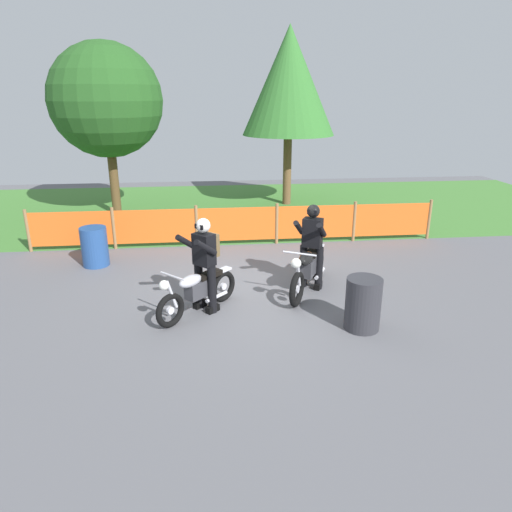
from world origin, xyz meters
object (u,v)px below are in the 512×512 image
Objects in this scene: rider_lead at (312,242)px; spare_drum at (95,247)px; motorcycle_trailing at (198,291)px; motorcycle_lead at (308,268)px; rider_trailing at (205,260)px; oil_drum at (363,304)px.

spare_drum is at bearing -82.93° from rider_lead.
motorcycle_trailing is at bearing -38.86° from rider_lead.
motorcycle_trailing is (-2.11, -0.74, -0.05)m from motorcycle_lead.
rider_lead is (0.11, 0.20, 0.47)m from motorcycle_lead.
rider_trailing reaches higher than motorcycle_lead.
motorcycle_lead is 4.83m from spare_drum.
spare_drum is at bearing -85.61° from motorcycle_lead.
rider_trailing is at bearing -179.49° from motorcycle_trailing.
oil_drum is 1.00× the size of spare_drum.
oil_drum is at bearing 42.87° from rider_lead.
rider_lead is 1.00× the size of rider_trailing.
motorcycle_lead is at bearing 0.51° from rider_lead.
motorcycle_lead is 1.13× the size of rider_trailing.
rider_lead is 1.91m from oil_drum.
rider_trailing is at bearing -45.96° from spare_drum.
rider_lead is at bearing -21.05° from spare_drum.
motorcycle_trailing is 3.54m from spare_drum.
rider_lead reaches higher than motorcycle_trailing.
oil_drum is 6.11m from spare_drum.
motorcycle_lead is at bearing 110.00° from oil_drum.
spare_drum is (-4.53, 1.74, -0.51)m from rider_lead.
motorcycle_lead reaches higher than spare_drum.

